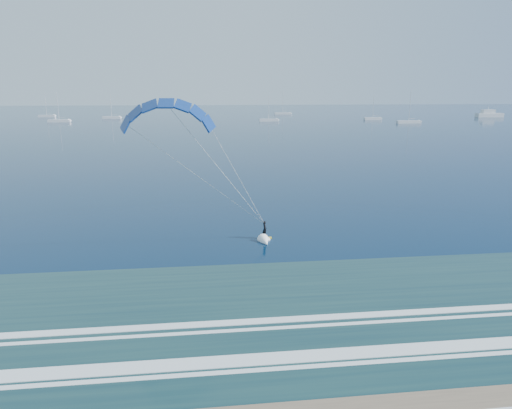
{
  "coord_description": "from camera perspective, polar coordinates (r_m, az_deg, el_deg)",
  "views": [
    {
      "loc": [
        0.11,
        -15.28,
        13.54
      ],
      "look_at": [
        4.57,
        22.7,
        4.01
      ],
      "focal_mm": 32.0,
      "sensor_mm": 36.0,
      "label": 1
    }
  ],
  "objects": [
    {
      "name": "sailboat_6",
      "position": [
        209.71,
        18.54,
        9.78
      ],
      "size": [
        10.46,
        2.4,
        13.93
      ],
      "color": "silver",
      "rests_on": "ground"
    },
    {
      "name": "sailboat_7",
      "position": [
        270.86,
        -24.68,
        10.03
      ],
      "size": [
        8.68,
        2.4,
        12.1
      ],
      "color": "silver",
      "rests_on": "ground"
    },
    {
      "name": "motor_yacht",
      "position": [
        276.4,
        27.12,
        10.01
      ],
      "size": [
        14.34,
        3.82,
        6.02
      ],
      "color": "silver",
      "rests_on": "ground"
    },
    {
      "name": "sailboat_3",
      "position": [
        212.18,
        1.59,
        10.52
      ],
      "size": [
        8.66,
        2.4,
        12.03
      ],
      "color": "silver",
      "rests_on": "ground"
    },
    {
      "name": "sailboat_2",
      "position": [
        244.01,
        -17.59,
        10.34
      ],
      "size": [
        8.96,
        2.4,
        12.04
      ],
      "color": "silver",
      "rests_on": "ground"
    },
    {
      "name": "kitesurfer_rig",
      "position": [
        38.48,
        -4.79,
        4.64
      ],
      "size": [
        14.22,
        7.09,
        14.11
      ],
      "color": "yellow",
      "rests_on": "ground"
    },
    {
      "name": "sailboat_5",
      "position": [
        230.23,
        14.37,
        10.37
      ],
      "size": [
        8.28,
        2.4,
        11.36
      ],
      "color": "silver",
      "rests_on": "ground"
    },
    {
      "name": "sailboat_4",
      "position": [
        275.55,
        3.36,
        11.3
      ],
      "size": [
        9.86,
        2.4,
        13.25
      ],
      "color": "silver",
      "rests_on": "ground"
    },
    {
      "name": "sailboat_1",
      "position": [
        224.58,
        -23.37,
        9.59
      ],
      "size": [
        9.52,
        2.4,
        12.96
      ],
      "color": "silver",
      "rests_on": "ground"
    }
  ]
}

